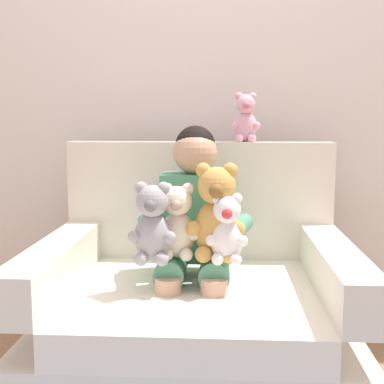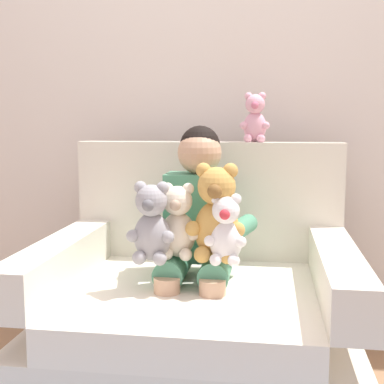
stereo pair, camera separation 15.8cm
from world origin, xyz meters
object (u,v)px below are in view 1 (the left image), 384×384
Objects in this scene: plush_pink_on_backrest at (246,119)px; plush_honey at (216,215)px; plush_grey at (153,225)px; plush_white at (227,230)px; plush_cream at (177,223)px; seated_child at (194,223)px; armchair at (195,314)px.

plush_honey is at bearing -120.02° from plush_pink_on_backrest.
plush_grey is 1.16× the size of plush_white.
plush_white is at bearing -22.16° from plush_cream.
plush_pink_on_backrest is (0.33, 0.52, 0.36)m from plush_grey.
plush_pink_on_backrest reaches higher than plush_grey.
plush_honey is at bearing -62.47° from seated_child.
seated_child reaches higher than plush_grey.
plush_cream is (-0.06, -0.09, 0.37)m from armchair.
plush_white is at bearing -49.58° from armchair.
seated_child is 3.91× the size of plush_pink_on_backrest.
plush_pink_on_backrest is at bearing 71.17° from plush_white.
plush_honey is 0.58m from plush_pink_on_backrest.
plush_grey is at bearing 173.89° from plush_white.
armchair is at bearing 120.53° from plush_white.
armchair is 0.43m from plush_grey.
plush_cream is 0.64m from plush_pink_on_backrest.
armchair is 0.38m from plush_cream.
plush_cream is (-0.05, -0.12, 0.02)m from seated_child.
seated_child is 2.90× the size of plush_grey.
plush_white is at bearing -54.38° from plush_honey.
armchair is at bearing -86.54° from seated_child.
seated_child is 0.55m from plush_pink_on_backrest.
seated_child is (-0.01, 0.04, 0.34)m from armchair.
plush_grey reaches higher than plush_white.
plush_pink_on_backrest reaches higher than plush_white.
seated_child is at bearing 67.40° from plush_grey.
armchair is at bearing 128.49° from plush_honey.
plush_white is 0.90× the size of plush_cream.
seated_child reaches higher than plush_cream.
plush_cream is at bearing -119.76° from seated_child.
plush_honey is (0.09, -0.13, 0.06)m from seated_child.
armchair reaches higher than plush_white.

